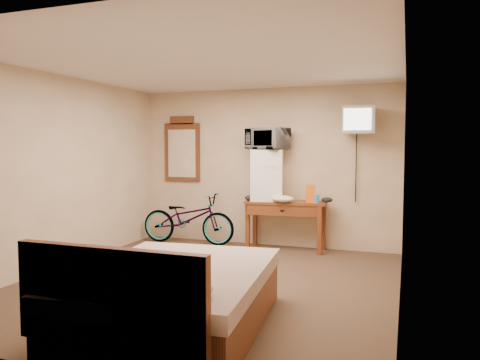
% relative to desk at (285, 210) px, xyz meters
% --- Properties ---
extents(room, '(4.60, 4.64, 2.50)m').
position_rel_desk_xyz_m(room, '(-0.41, -2.00, 0.63)').
color(room, '#412A20').
rests_on(room, ground).
extents(desk, '(1.25, 0.58, 0.75)m').
position_rel_desk_xyz_m(desk, '(0.00, 0.00, 0.00)').
color(desk, brown).
rests_on(desk, floor).
extents(mini_fridge, '(0.56, 0.54, 0.78)m').
position_rel_desk_xyz_m(mini_fridge, '(-0.30, 0.03, 0.53)').
color(mini_fridge, white).
rests_on(mini_fridge, desk).
extents(microwave, '(0.71, 0.60, 0.33)m').
position_rel_desk_xyz_m(microwave, '(-0.29, 0.03, 1.08)').
color(microwave, white).
rests_on(microwave, mini_fridge).
extents(snack_bag, '(0.15, 0.11, 0.27)m').
position_rel_desk_xyz_m(snack_bag, '(0.39, -0.04, 0.27)').
color(snack_bag, orange).
rests_on(snack_bag, desk).
extents(blue_cup, '(0.07, 0.07, 0.12)m').
position_rel_desk_xyz_m(blue_cup, '(0.49, -0.06, 0.20)').
color(blue_cup, '#3B83CA').
rests_on(blue_cup, desk).
extents(cloth_cream, '(0.34, 0.26, 0.10)m').
position_rel_desk_xyz_m(cloth_cream, '(0.00, -0.14, 0.19)').
color(cloth_cream, beige).
rests_on(cloth_cream, desk).
extents(cloth_dark_a, '(0.24, 0.18, 0.09)m').
position_rel_desk_xyz_m(cloth_dark_a, '(-0.49, -0.11, 0.18)').
color(cloth_dark_a, black).
rests_on(cloth_dark_a, desk).
extents(cloth_dark_b, '(0.17, 0.14, 0.08)m').
position_rel_desk_xyz_m(cloth_dark_b, '(0.62, 0.07, 0.17)').
color(cloth_dark_b, black).
rests_on(cloth_dark_b, desk).
extents(crt_television, '(0.47, 0.58, 0.39)m').
position_rel_desk_xyz_m(crt_television, '(1.07, 0.02, 1.34)').
color(crt_television, black).
rests_on(crt_television, room).
extents(wall_mirror, '(0.65, 0.04, 1.10)m').
position_rel_desk_xyz_m(wall_mirror, '(-1.87, 0.27, 0.91)').
color(wall_mirror, brown).
rests_on(wall_mirror, room).
extents(bicycle, '(1.60, 0.63, 0.83)m').
position_rel_desk_xyz_m(bicycle, '(-1.61, -0.05, -0.20)').
color(bicycle, black).
rests_on(bicycle, floor).
extents(bed, '(1.70, 2.14, 0.90)m').
position_rel_desk_xyz_m(bed, '(-0.15, -3.38, -0.32)').
color(bed, brown).
rests_on(bed, floor).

